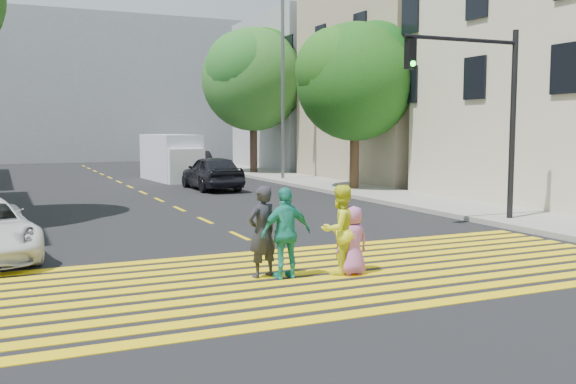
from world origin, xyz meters
TOP-DOWN VIEW (x-y plane):
  - ground at (0.00, 0.00)m, footprint 120.00×120.00m
  - sidewalk_right at (8.50, 15.00)m, footprint 3.00×60.00m
  - crosswalk at (0.00, 1.28)m, footprint 13.40×5.30m
  - lane_line at (0.00, 22.50)m, footprint 0.12×34.40m
  - building_right_tan at (15.00, 19.00)m, footprint 10.00×10.00m
  - building_right_grey at (15.00, 30.00)m, footprint 10.00×10.00m
  - backdrop_block at (0.00, 48.00)m, footprint 30.00×8.00m
  - tree_right_near at (8.59, 14.94)m, footprint 6.24×5.93m
  - tree_right_far at (8.29, 26.30)m, footprint 7.89×7.89m
  - pedestrian_man at (-1.17, 1.56)m, footprint 0.71×0.58m
  - pedestrian_woman at (0.26, 1.20)m, footprint 0.91×0.76m
  - pedestrian_child at (0.45, 1.05)m, footprint 0.66×0.45m
  - pedestrian_extra at (-0.80, 1.31)m, footprint 1.00×0.46m
  - dark_car_near at (3.09, 18.14)m, footprint 1.86×4.53m
  - silver_car at (3.80, 30.17)m, footprint 1.89×4.26m
  - dark_car_parked at (4.98, 26.97)m, footprint 1.82×4.36m
  - white_van at (2.70, 23.70)m, footprint 2.26×5.20m
  - traffic_signal at (6.87, 4.93)m, footprint 3.74×0.33m
  - street_lamp at (7.59, 20.93)m, footprint 2.19×0.58m

SIDE VIEW (x-z plane):
  - ground at x=0.00m, z-range 0.00..0.00m
  - lane_line at x=0.00m, z-range 0.00..0.01m
  - crosswalk at x=0.00m, z-range 0.00..0.01m
  - sidewalk_right at x=8.50m, z-range 0.00..0.15m
  - silver_car at x=3.80m, z-range 0.00..1.21m
  - pedestrian_child at x=0.45m, z-range 0.00..1.30m
  - dark_car_parked at x=4.98m, z-range 0.00..1.40m
  - dark_car_near at x=3.09m, z-range 0.00..1.54m
  - pedestrian_extra at x=-0.80m, z-range 0.00..1.68m
  - pedestrian_woman at x=0.26m, z-range 0.00..1.69m
  - pedestrian_man at x=-1.17m, z-range 0.00..1.70m
  - white_van at x=2.70m, z-range -0.06..2.33m
  - traffic_signal at x=6.87m, z-range 0.81..6.29m
  - tree_right_near at x=8.59m, z-range 1.30..8.65m
  - building_right_tan at x=15.00m, z-range 0.00..10.00m
  - building_right_grey at x=15.00m, z-range 0.00..10.00m
  - street_lamp at x=7.59m, z-range 0.72..10.43m
  - tree_right_far at x=8.29m, z-range 1.53..10.24m
  - backdrop_block at x=0.00m, z-range 0.00..12.00m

